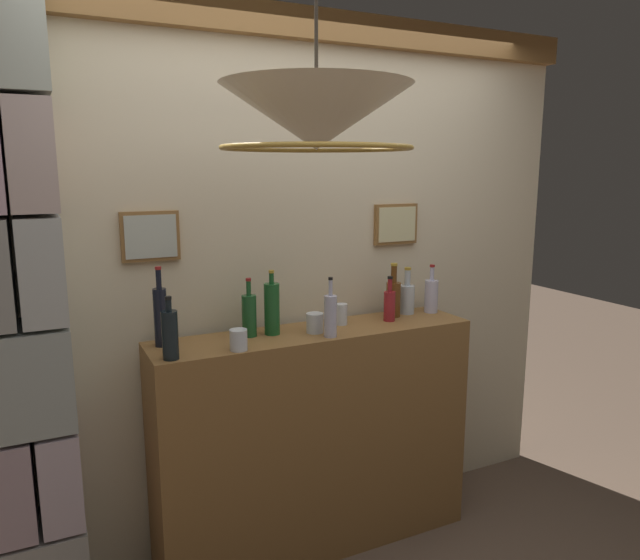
{
  "coord_description": "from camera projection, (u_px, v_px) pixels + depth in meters",
  "views": [
    {
      "loc": [
        -1.16,
        -1.56,
        1.85
      ],
      "look_at": [
        0.0,
        0.79,
        1.35
      ],
      "focal_mm": 33.21,
      "sensor_mm": 36.0,
      "label": 1
    }
  ],
  "objects": [
    {
      "name": "liquor_bottle_amaro",
      "position": [
        330.0,
        315.0,
        2.64
      ],
      "size": [
        0.06,
        0.06,
        0.27
      ],
      "color": "silver",
      "rests_on": "bar_shelf_unit"
    },
    {
      "name": "liquor_bottle_gin",
      "position": [
        272.0,
        308.0,
        2.68
      ],
      "size": [
        0.07,
        0.07,
        0.3
      ],
      "color": "#1A5525",
      "rests_on": "bar_shelf_unit"
    },
    {
      "name": "liquor_bottle_scotch",
      "position": [
        249.0,
        315.0,
        2.65
      ],
      "size": [
        0.07,
        0.07,
        0.27
      ],
      "color": "#1B5326",
      "rests_on": "bar_shelf_unit"
    },
    {
      "name": "glass_tumbler_shot",
      "position": [
        341.0,
        314.0,
        2.86
      ],
      "size": [
        0.06,
        0.06,
        0.1
      ],
      "color": "silver",
      "rests_on": "bar_shelf_unit"
    },
    {
      "name": "pendant_lamp",
      "position": [
        316.0,
        119.0,
        1.9
      ],
      "size": [
        0.63,
        0.63,
        0.5
      ],
      "color": "#EFE5C6"
    },
    {
      "name": "liquor_bottle_tequila",
      "position": [
        170.0,
        334.0,
        2.33
      ],
      "size": [
        0.06,
        0.06,
        0.26
      ],
      "color": "black",
      "rests_on": "bar_shelf_unit"
    },
    {
      "name": "panelled_rear_partition",
      "position": [
        293.0,
        267.0,
        2.93
      ],
      "size": [
        3.15,
        0.15,
        2.57
      ],
      "color": "beige",
      "rests_on": "ground"
    },
    {
      "name": "liquor_bottle_brandy",
      "position": [
        407.0,
        297.0,
        3.07
      ],
      "size": [
        0.08,
        0.08,
        0.24
      ],
      "color": "silver",
      "rests_on": "bar_shelf_unit"
    },
    {
      "name": "liquor_bottle_vermouth",
      "position": [
        431.0,
        295.0,
        3.1
      ],
      "size": [
        0.07,
        0.07,
        0.25
      ],
      "color": "silver",
      "rests_on": "bar_shelf_unit"
    },
    {
      "name": "bar_shelf_unit",
      "position": [
        315.0,
        440.0,
        2.86
      ],
      "size": [
        1.54,
        0.35,
        1.1
      ],
      "primitive_type": "cube",
      "color": "olive",
      "rests_on": "ground"
    },
    {
      "name": "liquor_bottle_mezcal",
      "position": [
        160.0,
        315.0,
        2.5
      ],
      "size": [
        0.06,
        0.06,
        0.34
      ],
      "color": "black",
      "rests_on": "bar_shelf_unit"
    },
    {
      "name": "glass_tumbler_rocks",
      "position": [
        239.0,
        340.0,
        2.46
      ],
      "size": [
        0.07,
        0.07,
        0.09
      ],
      "color": "silver",
      "rests_on": "bar_shelf_unit"
    },
    {
      "name": "glass_tumbler_highball",
      "position": [
        315.0,
        323.0,
        2.72
      ],
      "size": [
        0.08,
        0.08,
        0.09
      ],
      "color": "silver",
      "rests_on": "bar_shelf_unit"
    },
    {
      "name": "liquor_bottle_sherry",
      "position": [
        389.0,
        305.0,
        2.92
      ],
      "size": [
        0.06,
        0.06,
        0.22
      ],
      "color": "maroon",
      "rests_on": "bar_shelf_unit"
    },
    {
      "name": "liquor_bottle_port",
      "position": [
        393.0,
        297.0,
        3.01
      ],
      "size": [
        0.07,
        0.07,
        0.27
      ],
      "color": "brown",
      "rests_on": "bar_shelf_unit"
    },
    {
      "name": "stone_pillar",
      "position": [
        21.0,
        323.0,
        2.28
      ],
      "size": [
        0.33,
        0.38,
        2.5
      ],
      "color": "#98958F",
      "rests_on": "ground"
    }
  ]
}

